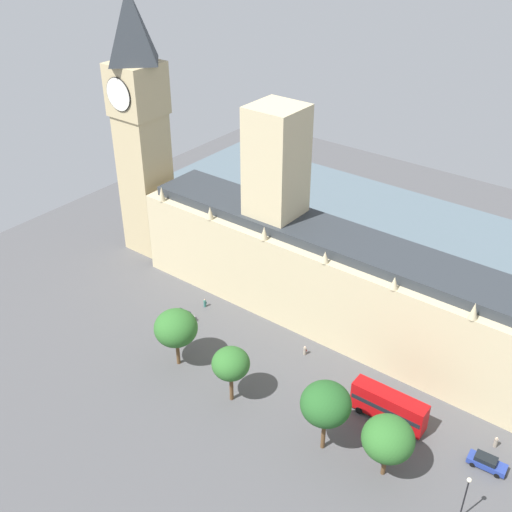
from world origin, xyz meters
name	(u,v)px	position (x,y,z in m)	size (l,w,h in m)	color
ground_plane	(333,329)	(0.00, 0.00, 0.00)	(145.03, 145.03, 0.00)	#4C4C4F
river_thames	(426,242)	(-36.04, 0.00, 0.12)	(40.59, 130.53, 0.25)	slate
parliament_building	(334,274)	(-1.99, -1.68, 9.29)	(13.07, 75.03, 34.66)	#CCBA8E
clock_tower	(140,123)	(-1.20, -43.49, 25.78)	(8.54, 8.54, 49.89)	tan
car_white_midblock	(182,316)	(13.28, -21.43, 0.89)	(2.13, 4.28, 1.74)	silver
double_decker_bus_leading	(389,406)	(12.60, 16.49, 2.63)	(2.79, 10.54, 4.75)	#B20C0F
car_blue_trailing	(487,462)	(12.21, 30.18, 0.89)	(2.18, 4.89, 1.74)	navy
pedestrian_opposite_hall	(305,351)	(8.04, -0.16, 0.73)	(0.68, 0.63, 1.62)	gray
pedestrian_near_tower	(496,442)	(8.18, 29.93, 0.77)	(0.70, 0.63, 1.71)	gray
pedestrian_under_trees	(205,303)	(8.06, -20.97, 0.72)	(0.67, 0.61, 1.59)	#336B60
plane_tree_kerbside	(388,439)	(21.02, 20.31, 6.13)	(6.47, 6.47, 8.90)	brown
plane_tree_corner	(326,404)	(22.06, 12.05, 7.69)	(6.51, 6.51, 10.49)	brown
plane_tree_far_end	(231,364)	(22.52, -3.01, 6.56)	(5.35, 5.35, 8.88)	brown
plane_tree_by_river_gate	(176,328)	(21.57, -14.35, 6.79)	(6.53, 6.53, 9.59)	brown
street_lamp_slot_10	(466,491)	(21.27, 30.41, 4.76)	(0.56, 0.56, 6.89)	black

